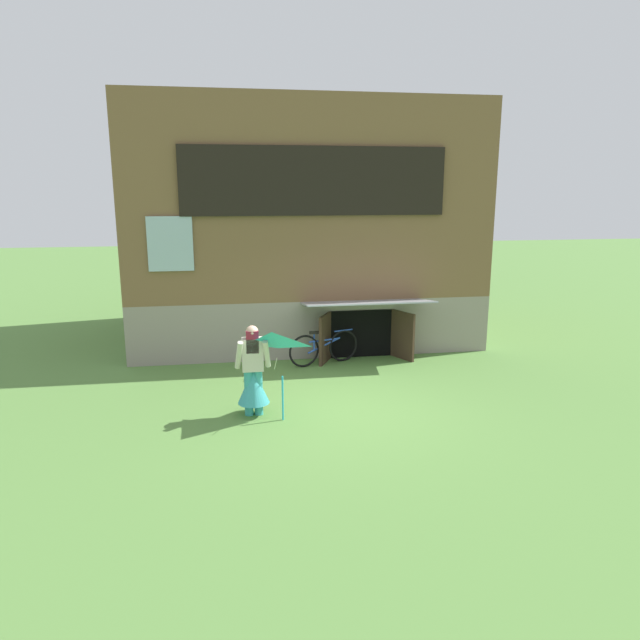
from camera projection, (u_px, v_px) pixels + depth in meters
name	position (u px, v px, depth m)	size (l,w,h in m)	color
ground_plane	(342.00, 408.00, 9.85)	(60.00, 60.00, 0.00)	#56843D
log_house	(300.00, 224.00, 14.56)	(7.96, 6.19, 5.55)	gray
person	(253.00, 378.00, 9.44)	(0.60, 0.52, 1.51)	teal
kite	(272.00, 355.00, 8.86)	(0.92, 0.98, 1.39)	#2DB2CC
bicycle_blue	(324.00, 348.00, 12.26)	(1.56, 0.55, 0.74)	black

